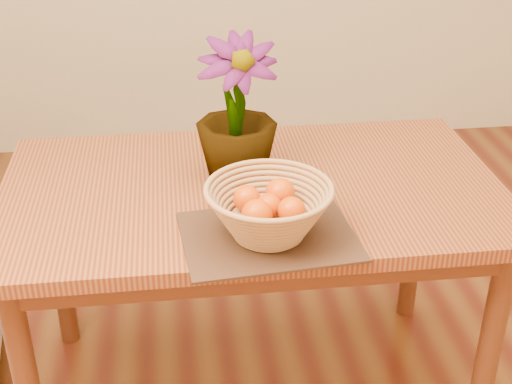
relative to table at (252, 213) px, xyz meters
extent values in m
cube|color=brown|center=(0.00, 0.00, 0.07)|extent=(1.40, 0.80, 0.04)
cube|color=#502612|center=(0.00, 0.00, 0.01)|extent=(1.28, 0.68, 0.08)
cylinder|color=#502612|center=(0.62, -0.32, -0.31)|extent=(0.06, 0.06, 0.71)
cylinder|color=#502612|center=(-0.62, 0.32, -0.31)|extent=(0.06, 0.06, 0.71)
cylinder|color=#502612|center=(0.62, 0.32, -0.31)|extent=(0.06, 0.06, 0.71)
cube|color=#3C1F15|center=(0.01, -0.27, 0.09)|extent=(0.45, 0.35, 0.01)
cylinder|color=#B8844C|center=(0.01, -0.27, 0.10)|extent=(0.16, 0.16, 0.01)
sphere|color=#D95803|center=(0.01, -0.27, 0.18)|extent=(0.06, 0.06, 0.06)
sphere|color=#D95803|center=(0.04, -0.23, 0.18)|extent=(0.07, 0.07, 0.07)
sphere|color=#D95803|center=(-0.04, -0.24, 0.18)|extent=(0.07, 0.07, 0.07)
sphere|color=#D95803|center=(-0.03, -0.32, 0.18)|extent=(0.07, 0.07, 0.07)
sphere|color=#D95803|center=(0.06, -0.31, 0.18)|extent=(0.07, 0.07, 0.07)
imported|color=#154413|center=(-0.03, 0.07, 0.29)|extent=(0.23, 0.23, 0.40)
camera|label=1|loc=(-0.21, -1.74, 1.03)|focal=50.00mm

